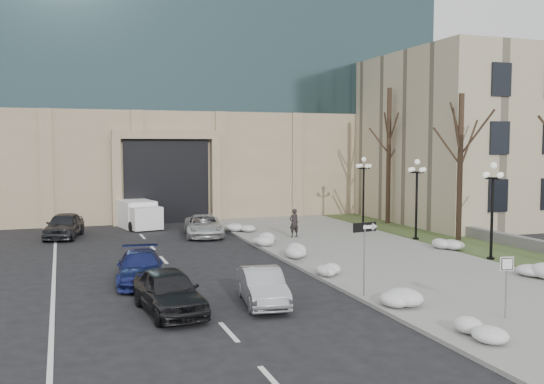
{
  "coord_description": "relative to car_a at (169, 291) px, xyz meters",
  "views": [
    {
      "loc": [
        -11.13,
        -11.14,
        5.59
      ],
      "look_at": [
        -2.3,
        14.06,
        3.5
      ],
      "focal_mm": 40.0,
      "sensor_mm": 36.0,
      "label": 1
    }
  ],
  "objects": [
    {
      "name": "pedestrian",
      "position": [
        9.68,
        13.34,
        0.23
      ],
      "size": [
        0.68,
        0.52,
        1.69
      ],
      "primitive_type": "imported",
      "rotation": [
        0.0,
        0.0,
        3.34
      ],
      "color": "black",
      "rests_on": "sidewalk"
    },
    {
      "name": "lamppost_b",
      "position": [
        16.12,
        3.83,
        2.34
      ],
      "size": [
        1.18,
        1.18,
        4.76
      ],
      "color": "black",
      "rests_on": "ground"
    },
    {
      "name": "sidewalk",
      "position": [
        11.32,
        5.33,
        -0.67
      ],
      "size": [
        9.0,
        40.0,
        0.12
      ],
      "primitive_type": "cube",
      "color": "gray",
      "rests_on": "ground"
    },
    {
      "name": "tree_far",
      "position": [
        18.32,
        17.33,
        5.42
      ],
      "size": [
        3.2,
        3.2,
        9.5
      ],
      "color": "black",
      "rests_on": "ground"
    },
    {
      "name": "lamppost_d",
      "position": [
        16.12,
        16.83,
        2.34
      ],
      "size": [
        1.18,
        1.18,
        4.76
      ],
      "color": "black",
      "rests_on": "ground"
    },
    {
      "name": "curb",
      "position": [
        6.82,
        5.33,
        -0.66
      ],
      "size": [
        0.3,
        40.0,
        0.14
      ],
      "primitive_type": "cube",
      "color": "gray",
      "rests_on": "ground"
    },
    {
      "name": "car_c",
      "position": [
        -0.36,
        4.74,
        -0.09
      ],
      "size": [
        2.33,
        4.62,
        1.28
      ],
      "primitive_type": "imported",
      "rotation": [
        0.0,
        0.0,
        -0.12
      ],
      "color": "navy",
      "rests_on": "ground"
    },
    {
      "name": "tree_mid",
      "position": [
        18.32,
        9.33,
        4.77
      ],
      "size": [
        3.2,
        3.2,
        8.5
      ],
      "color": "black",
      "rests_on": "ground"
    },
    {
      "name": "one_way_sign",
      "position": [
        7.09,
        -0.63,
        1.6
      ],
      "size": [
        1.06,
        0.31,
        2.82
      ],
      "rotation": [
        0.0,
        0.0,
        0.17
      ],
      "color": "slate",
      "rests_on": "ground"
    },
    {
      "name": "snow_clump_e",
      "position": [
        7.41,
        7.27,
        -0.43
      ],
      "size": [
        1.1,
        1.6,
        0.36
      ],
      "primitive_type": "ellipsoid",
      "color": "white",
      "rests_on": "sidewalk"
    },
    {
      "name": "box_truck",
      "position": [
        1.42,
        21.99,
        0.15
      ],
      "size": [
        3.06,
        6.01,
        1.82
      ],
      "rotation": [
        0.0,
        0.0,
        0.2
      ],
      "color": "white",
      "rests_on": "ground"
    },
    {
      "name": "car_d",
      "position": [
        4.86,
        16.1,
        -0.07
      ],
      "size": [
        2.89,
        5.03,
        1.32
      ],
      "primitive_type": "imported",
      "rotation": [
        0.0,
        0.0,
        -0.15
      ],
      "color": "silver",
      "rests_on": "ground"
    },
    {
      "name": "snow_clump_b",
      "position": [
        7.48,
        -5.94,
        -0.43
      ],
      "size": [
        1.1,
        1.6,
        0.36
      ],
      "primitive_type": "ellipsoid",
      "color": "white",
      "rests_on": "sidewalk"
    },
    {
      "name": "snow_clump_j",
      "position": [
        15.62,
        6.69,
        -0.43
      ],
      "size": [
        1.1,
        1.6,
        0.36
      ],
      "primitive_type": "ellipsoid",
      "color": "white",
      "rests_on": "sidewalk"
    },
    {
      "name": "keep_sign",
      "position": [
        9.86,
        -4.54,
        0.8
      ],
      "size": [
        0.44,
        0.13,
        2.08
      ],
      "rotation": [
        0.0,
        0.0,
        -0.19
      ],
      "color": "slate",
      "rests_on": "ground"
    },
    {
      "name": "car_b",
      "position": [
        3.27,
        -0.0,
        -0.1
      ],
      "size": [
        1.84,
        3.97,
        1.26
      ],
      "primitive_type": "imported",
      "rotation": [
        0.0,
        0.0,
        -0.14
      ],
      "color": "#A0A3A7",
      "rests_on": "ground"
    },
    {
      "name": "snow_clump_d",
      "position": [
        7.1,
        3.03,
        -0.43
      ],
      "size": [
        1.1,
        1.6,
        0.36
      ],
      "primitive_type": "ellipsoid",
      "color": "white",
      "rests_on": "sidewalk"
    },
    {
      "name": "car_e",
      "position": [
        -3.18,
        18.34,
        0.03
      ],
      "size": [
        2.75,
        4.76,
        1.52
      ],
      "primitive_type": "imported",
      "rotation": [
        0.0,
        0.0,
        -0.22
      ],
      "color": "#303035",
      "rests_on": "ground"
    },
    {
      "name": "car_a",
      "position": [
        0.0,
        0.0,
        0.0
      ],
      "size": [
        2.19,
        4.46,
        1.46
      ],
      "primitive_type": "imported",
      "rotation": [
        0.0,
        0.0,
        0.11
      ],
      "color": "black",
      "rests_on": "ground"
    },
    {
      "name": "snow_clump_l",
      "position": [
        15.31,
        -0.37,
        -0.43
      ],
      "size": [
        1.1,
        1.6,
        0.36
      ],
      "primitive_type": "ellipsoid",
      "color": "white",
      "rests_on": "sidewalk"
    },
    {
      "name": "snow_clump_f",
      "position": [
        7.45,
        11.74,
        -0.43
      ],
      "size": [
        1.1,
        1.6,
        0.36
      ],
      "primitive_type": "ellipsoid",
      "color": "white",
      "rests_on": "sidewalk"
    },
    {
      "name": "stone_wall",
      "position": [
        19.82,
        7.33,
        -0.38
      ],
      "size": [
        0.5,
        30.0,
        0.7
      ],
      "primitive_type": "cube",
      "color": "slate",
      "rests_on": "ground"
    },
    {
      "name": "classical_building",
      "position": [
        29.82,
        19.31,
        5.27
      ],
      "size": [
        22.0,
        18.12,
        12.0
      ],
      "color": "tan",
      "rests_on": "ground"
    },
    {
      "name": "lamppost_c",
      "position": [
        16.12,
        10.33,
        2.34
      ],
      "size": [
        1.18,
        1.18,
        4.76
      ],
      "color": "black",
      "rests_on": "ground"
    },
    {
      "name": "snow_clump_c",
      "position": [
        7.41,
        -2.02,
        -0.43
      ],
      "size": [
        1.1,
        1.6,
        0.36
      ],
      "primitive_type": "ellipsoid",
      "color": "white",
      "rests_on": "sidewalk"
    },
    {
      "name": "snow_clump_g",
      "position": [
        7.35,
        16.43,
        -0.43
      ],
      "size": [
        1.1,
        1.6,
        0.36
      ],
      "primitive_type": "ellipsoid",
      "color": "white",
      "rests_on": "sidewalk"
    },
    {
      "name": "grass_strip",
      "position": [
        17.82,
        5.33,
        -0.68
      ],
      "size": [
        4.0,
        40.0,
        0.1
      ],
      "primitive_type": "cube",
      "color": "#374723",
      "rests_on": "ground"
    },
    {
      "name": "snow_clump_k",
      "position": [
        7.22,
        11.17,
        -0.43
      ],
      "size": [
        1.1,
        1.6,
        0.36
      ],
      "primitive_type": "ellipsoid",
      "color": "white",
      "rests_on": "sidewalk"
    }
  ]
}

